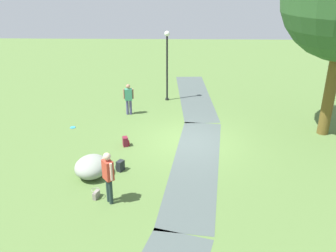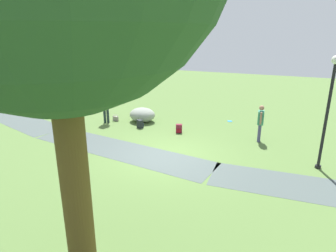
{
  "view_description": "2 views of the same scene",
  "coord_description": "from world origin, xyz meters",
  "px_view_note": "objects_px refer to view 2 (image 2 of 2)",
  "views": [
    {
      "loc": [
        14.08,
        -0.6,
        6.9
      ],
      "look_at": [
        1.4,
        -0.89,
        1.33
      ],
      "focal_mm": 38.91,
      "sensor_mm": 36.0,
      "label": 1
    },
    {
      "loc": [
        -4.14,
        9.46,
        4.53
      ],
      "look_at": [
        0.35,
        -1.08,
        0.82
      ],
      "focal_mm": 31.53,
      "sensor_mm": 36.0,
      "label": 2
    }
  ],
  "objects_px": {
    "frisbee_on_grass": "(230,121)",
    "lawn_boulder": "(142,115)",
    "lamp_post": "(329,102)",
    "spare_backpack_on_lawn": "(179,129)",
    "backpack_by_boulder": "(140,124)",
    "handbag_on_grass": "(116,118)",
    "woman_with_handbag": "(105,103)",
    "man_near_boulder": "(260,121)"
  },
  "relations": [
    {
      "from": "spare_backpack_on_lawn",
      "to": "handbag_on_grass",
      "type": "bearing_deg",
      "value": -7.14
    },
    {
      "from": "man_near_boulder",
      "to": "spare_backpack_on_lawn",
      "type": "xyz_separation_m",
      "value": [
        3.56,
        0.28,
        -0.72
      ]
    },
    {
      "from": "lawn_boulder",
      "to": "lamp_post",
      "type": "bearing_deg",
      "value": 163.03
    },
    {
      "from": "man_near_boulder",
      "to": "handbag_on_grass",
      "type": "relative_size",
      "value": 4.65
    },
    {
      "from": "lamp_post",
      "to": "handbag_on_grass",
      "type": "distance_m",
      "value": 9.99
    },
    {
      "from": "lamp_post",
      "to": "woman_with_handbag",
      "type": "distance_m",
      "value": 9.96
    },
    {
      "from": "frisbee_on_grass",
      "to": "backpack_by_boulder",
      "type": "bearing_deg",
      "value": 36.06
    },
    {
      "from": "lamp_post",
      "to": "backpack_by_boulder",
      "type": "xyz_separation_m",
      "value": [
        7.78,
        -1.53,
        -2.15
      ]
    },
    {
      "from": "lamp_post",
      "to": "backpack_by_boulder",
      "type": "distance_m",
      "value": 8.21
    },
    {
      "from": "backpack_by_boulder",
      "to": "man_near_boulder",
      "type": "bearing_deg",
      "value": -176.49
    },
    {
      "from": "lawn_boulder",
      "to": "spare_backpack_on_lawn",
      "type": "relative_size",
      "value": 3.72
    },
    {
      "from": "backpack_by_boulder",
      "to": "spare_backpack_on_lawn",
      "type": "relative_size",
      "value": 1.0
    },
    {
      "from": "lamp_post",
      "to": "frisbee_on_grass",
      "type": "height_order",
      "value": "lamp_post"
    },
    {
      "from": "lawn_boulder",
      "to": "woman_with_handbag",
      "type": "bearing_deg",
      "value": 29.85
    },
    {
      "from": "man_near_boulder",
      "to": "handbag_on_grass",
      "type": "bearing_deg",
      "value": -1.51
    },
    {
      "from": "lamp_post",
      "to": "lawn_boulder",
      "type": "relative_size",
      "value": 2.57
    },
    {
      "from": "lamp_post",
      "to": "backpack_by_boulder",
      "type": "relative_size",
      "value": 9.54
    },
    {
      "from": "lawn_boulder",
      "to": "woman_with_handbag",
      "type": "distance_m",
      "value": 1.96
    },
    {
      "from": "handbag_on_grass",
      "to": "backpack_by_boulder",
      "type": "bearing_deg",
      "value": 162.99
    },
    {
      "from": "handbag_on_grass",
      "to": "frisbee_on_grass",
      "type": "relative_size",
      "value": 1.38
    },
    {
      "from": "woman_with_handbag",
      "to": "man_near_boulder",
      "type": "relative_size",
      "value": 1.12
    },
    {
      "from": "backpack_by_boulder",
      "to": "frisbee_on_grass",
      "type": "distance_m",
      "value": 4.74
    },
    {
      "from": "woman_with_handbag",
      "to": "handbag_on_grass",
      "type": "height_order",
      "value": "woman_with_handbag"
    },
    {
      "from": "woman_with_handbag",
      "to": "handbag_on_grass",
      "type": "bearing_deg",
      "value": -114.73
    },
    {
      "from": "lawn_boulder",
      "to": "woman_with_handbag",
      "type": "xyz_separation_m",
      "value": [
        1.6,
        0.92,
        0.67
      ]
    },
    {
      "from": "backpack_by_boulder",
      "to": "spare_backpack_on_lawn",
      "type": "distance_m",
      "value": 2.01
    },
    {
      "from": "woman_with_handbag",
      "to": "frisbee_on_grass",
      "type": "relative_size",
      "value": 7.19
    },
    {
      "from": "handbag_on_grass",
      "to": "backpack_by_boulder",
      "type": "distance_m",
      "value": 1.83
    },
    {
      "from": "lawn_boulder",
      "to": "backpack_by_boulder",
      "type": "relative_size",
      "value": 3.72
    },
    {
      "from": "handbag_on_grass",
      "to": "frisbee_on_grass",
      "type": "height_order",
      "value": "handbag_on_grass"
    },
    {
      "from": "lamp_post",
      "to": "backpack_by_boulder",
      "type": "height_order",
      "value": "lamp_post"
    },
    {
      "from": "lamp_post",
      "to": "lawn_boulder",
      "type": "bearing_deg",
      "value": -16.97
    },
    {
      "from": "spare_backpack_on_lawn",
      "to": "lamp_post",
      "type": "bearing_deg",
      "value": 164.57
    },
    {
      "from": "woman_with_handbag",
      "to": "frisbee_on_grass",
      "type": "height_order",
      "value": "woman_with_handbag"
    },
    {
      "from": "lamp_post",
      "to": "spare_backpack_on_lawn",
      "type": "xyz_separation_m",
      "value": [
        5.76,
        -1.59,
        -2.15
      ]
    },
    {
      "from": "handbag_on_grass",
      "to": "frisbee_on_grass",
      "type": "distance_m",
      "value": 6.01
    },
    {
      "from": "frisbee_on_grass",
      "to": "lawn_boulder",
      "type": "bearing_deg",
      "value": 23.49
    },
    {
      "from": "handbag_on_grass",
      "to": "frisbee_on_grass",
      "type": "xyz_separation_m",
      "value": [
        -5.57,
        -2.25,
        -0.13
      ]
    },
    {
      "from": "lamp_post",
      "to": "woman_with_handbag",
      "type": "relative_size",
      "value": 2.16
    },
    {
      "from": "lamp_post",
      "to": "handbag_on_grass",
      "type": "xyz_separation_m",
      "value": [
        9.52,
        -2.06,
        -2.2
      ]
    },
    {
      "from": "woman_with_handbag",
      "to": "backpack_by_boulder",
      "type": "relative_size",
      "value": 4.43
    },
    {
      "from": "lamp_post",
      "to": "backpack_by_boulder",
      "type": "bearing_deg",
      "value": -11.11
    }
  ]
}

